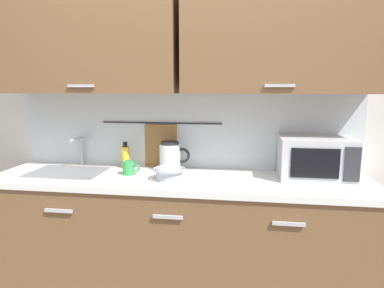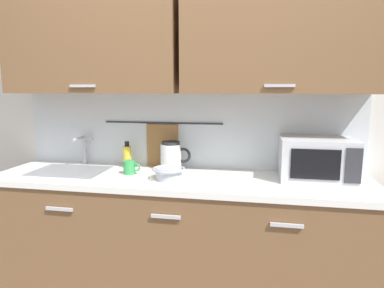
{
  "view_description": "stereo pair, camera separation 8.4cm",
  "coord_description": "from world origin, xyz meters",
  "px_view_note": "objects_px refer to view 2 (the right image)",
  "views": [
    {
      "loc": [
        0.42,
        -1.86,
        1.48
      ],
      "look_at": [
        0.09,
        0.33,
        1.12
      ],
      "focal_mm": 31.71,
      "sensor_mm": 36.0,
      "label": 1
    },
    {
      "loc": [
        0.5,
        -1.84,
        1.48
      ],
      "look_at": [
        0.09,
        0.33,
        1.12
      ],
      "focal_mm": 31.71,
      "sensor_mm": 36.0,
      "label": 2
    }
  ],
  "objects_px": {
    "microwave": "(317,159)",
    "mixing_bowl": "(169,173)",
    "dish_soap_bottle": "(127,156)",
    "electric_kettle": "(172,156)",
    "mug_near_sink": "(130,167)"
  },
  "relations": [
    {
      "from": "microwave",
      "to": "mixing_bowl",
      "type": "xyz_separation_m",
      "value": [
        -0.94,
        -0.18,
        -0.09
      ]
    },
    {
      "from": "dish_soap_bottle",
      "to": "electric_kettle",
      "type": "bearing_deg",
      "value": -2.86
    },
    {
      "from": "electric_kettle",
      "to": "dish_soap_bottle",
      "type": "bearing_deg",
      "value": 177.14
    },
    {
      "from": "dish_soap_bottle",
      "to": "mixing_bowl",
      "type": "bearing_deg",
      "value": -34.71
    },
    {
      "from": "microwave",
      "to": "electric_kettle",
      "type": "bearing_deg",
      "value": 175.9
    },
    {
      "from": "electric_kettle",
      "to": "dish_soap_bottle",
      "type": "xyz_separation_m",
      "value": [
        -0.34,
        0.02,
        -0.01
      ]
    },
    {
      "from": "microwave",
      "to": "mixing_bowl",
      "type": "distance_m",
      "value": 0.96
    },
    {
      "from": "microwave",
      "to": "mug_near_sink",
      "type": "relative_size",
      "value": 3.83
    },
    {
      "from": "dish_soap_bottle",
      "to": "mug_near_sink",
      "type": "height_order",
      "value": "dish_soap_bottle"
    },
    {
      "from": "microwave",
      "to": "mixing_bowl",
      "type": "relative_size",
      "value": 2.15
    },
    {
      "from": "dish_soap_bottle",
      "to": "mixing_bowl",
      "type": "height_order",
      "value": "dish_soap_bottle"
    },
    {
      "from": "electric_kettle",
      "to": "mug_near_sink",
      "type": "height_order",
      "value": "electric_kettle"
    },
    {
      "from": "microwave",
      "to": "dish_soap_bottle",
      "type": "xyz_separation_m",
      "value": [
        -1.32,
        0.09,
        -0.05
      ]
    },
    {
      "from": "dish_soap_bottle",
      "to": "mug_near_sink",
      "type": "relative_size",
      "value": 1.63
    },
    {
      "from": "microwave",
      "to": "electric_kettle",
      "type": "distance_m",
      "value": 0.98
    }
  ]
}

